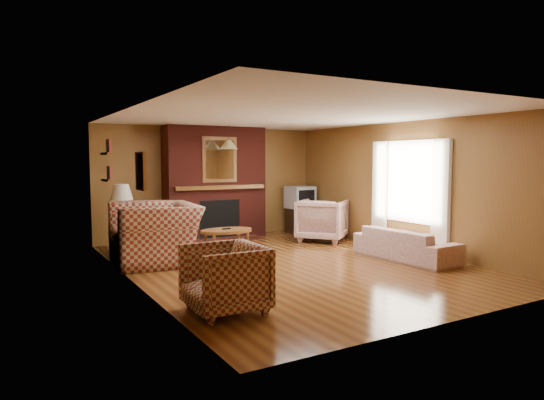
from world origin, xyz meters
TOP-DOWN VIEW (x-y plane):
  - floor at (0.00, 0.00)m, footprint 6.50×6.50m
  - ceiling at (0.00, 0.00)m, footprint 6.50×6.50m
  - wall_back at (0.00, 3.25)m, footprint 6.50×0.00m
  - wall_front at (0.00, -3.25)m, footprint 6.50×0.00m
  - wall_left at (-2.50, 0.00)m, footprint 0.00×6.50m
  - wall_right at (2.50, 0.00)m, footprint 0.00×6.50m
  - fireplace at (0.00, 2.98)m, footprint 2.20×0.82m
  - window_right at (2.45, -0.20)m, footprint 0.10×1.85m
  - bookshelf at (-2.44, 1.90)m, footprint 0.09×0.55m
  - botanical_print at (-2.47, -0.30)m, footprint 0.05×0.40m
  - pendant_light at (0.00, 2.30)m, footprint 0.36×0.36m
  - plaid_loveseat at (-1.85, 1.23)m, footprint 1.46×1.63m
  - plaid_armchair at (-1.95, -1.76)m, footprint 0.86×0.84m
  - floral_sofa at (1.90, -0.70)m, footprint 0.82×1.87m
  - floral_armchair at (1.80, 1.58)m, footprint 1.33×1.33m
  - coffee_table at (-0.64, 1.03)m, footprint 0.94×0.58m
  - side_table at (-2.10, 2.45)m, footprint 0.45×0.45m
  - table_lamp at (-2.10, 2.45)m, footprint 0.41×0.41m
  - tv_stand at (2.05, 2.80)m, footprint 0.53×0.49m
  - crt_tv at (2.05, 2.79)m, footprint 0.57×0.57m

SIDE VIEW (x-z plane):
  - floor at x=0.00m, z-range 0.00..0.00m
  - floral_sofa at x=1.90m, z-range 0.00..0.53m
  - tv_stand at x=2.05m, z-range 0.00..0.57m
  - side_table at x=-2.10m, z-range 0.00..0.58m
  - plaid_armchair at x=-1.95m, z-range 0.00..0.77m
  - coffee_table at x=-0.64m, z-range 0.18..0.69m
  - floral_armchair at x=1.80m, z-range 0.00..0.87m
  - plaid_loveseat at x=-1.85m, z-range 0.00..0.98m
  - crt_tv at x=2.05m, z-range 0.57..1.08m
  - table_lamp at x=-2.10m, z-range 0.61..1.29m
  - window_right at x=2.45m, z-range 0.13..2.13m
  - fireplace at x=0.00m, z-range -0.02..2.38m
  - wall_back at x=0.00m, z-range -2.05..4.45m
  - wall_front at x=0.00m, z-range -2.05..4.45m
  - wall_left at x=-2.50m, z-range -2.05..4.45m
  - wall_right at x=2.50m, z-range -2.05..4.45m
  - botanical_print at x=-2.47m, z-range 1.30..1.80m
  - bookshelf at x=-2.44m, z-range 1.31..2.02m
  - pendant_light at x=0.00m, z-range 1.76..2.24m
  - ceiling at x=0.00m, z-range 2.40..2.40m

